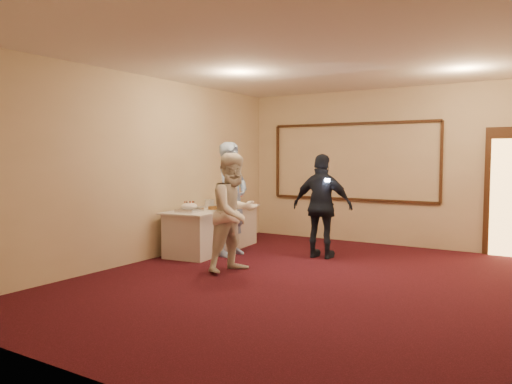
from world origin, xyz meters
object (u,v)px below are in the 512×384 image
buffet_table (213,229)px  plate_stack_b (230,203)px  plate_stack_a (209,204)px  cupcake_stand (237,197)px  guest (322,206)px  tart (215,208)px  woman (235,212)px  man (232,199)px  pavlova_tray (189,208)px

buffet_table → plate_stack_b: plate_stack_b is taller
plate_stack_a → cupcake_stand: bearing=90.5°
cupcake_stand → guest: (2.07, -0.52, -0.04)m
tart → woman: size_ratio=0.17×
cupcake_stand → man: man is taller
buffet_table → plate_stack_b: (0.10, 0.41, 0.45)m
plate_stack_b → cupcake_stand: bearing=111.4°
pavlova_tray → guest: bearing=31.5°
plate_stack_b → pavlova_tray: bearing=-92.0°
woman → guest: (0.69, 1.59, -0.00)m
man → plate_stack_a: bearing=71.6°
woman → pavlova_tray: bearing=83.9°
buffet_table → tart: 0.52m
woman → guest: bearing=-10.2°
cupcake_stand → man: bearing=-59.7°
woman → man: bearing=49.7°
woman → guest: size_ratio=1.00×
cupcake_stand → plate_stack_a: size_ratio=2.20×
guest → man: bearing=18.6°
tart → man: (0.33, 0.03, 0.18)m
plate_stack_b → buffet_table: bearing=-103.7°
buffet_table → plate_stack_a: plate_stack_a is taller
tart → woman: bearing=-41.7°
cupcake_stand → plate_stack_a: 0.92m
cupcake_stand → plate_stack_a: bearing=-89.5°
buffet_table → pavlova_tray: bearing=-85.3°
guest → pavlova_tray: bearing=26.4°
tart → buffet_table: bearing=134.6°
pavlova_tray → plate_stack_a: bearing=102.1°
buffet_table → plate_stack_a: (-0.11, 0.04, 0.46)m
pavlova_tray → cupcake_stand: bearing=95.9°
pavlova_tray → plate_stack_b: size_ratio=2.87×
plate_stack_a → woman: woman is taller
pavlova_tray → tart: bearing=72.7°
plate_stack_a → pavlova_tray: bearing=-77.9°
cupcake_stand → pavlova_tray: bearing=-84.1°
cupcake_stand → woman: (1.38, -2.11, -0.04)m
pavlova_tray → guest: guest is taller
plate_stack_b → guest: guest is taller
buffet_table → man: man is taller
buffet_table → cupcake_stand: size_ratio=5.72×
pavlova_tray → man: 0.75m
cupcake_stand → plate_stack_b: (0.21, -0.54, -0.07)m
buffet_table → man: bearing=-18.8°
cupcake_stand → plate_stack_b: size_ratio=2.32×
pavlova_tray → man: man is taller
plate_stack_a → woman: bearing=-41.0°
plate_stack_b → guest: (1.86, 0.02, 0.03)m
plate_stack_a → tart: plate_stack_a is taller
tart → plate_stack_a: bearing=141.4°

